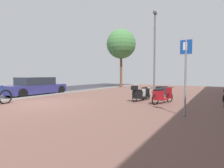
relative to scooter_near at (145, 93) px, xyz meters
The scene contains 9 objects.
ground 5.46m from the scooter_near, 120.90° to the right, with size 21.00×40.00×0.13m.
scooter_near is the anchor object (origin of this frame).
scooter_mid 1.17m from the scooter_near, 55.91° to the left, with size 0.52×1.74×0.78m.
scooter_far 1.16m from the scooter_near, 86.71° to the right, with size 0.70×1.78×0.93m.
scooter_extra 1.97m from the scooter_near, 45.62° to the right, with size 0.80×1.84×0.87m.
parked_car_near 7.97m from the scooter_near, 164.15° to the right, with size 1.88×4.29×1.31m.
parking_sign 4.89m from the scooter_near, 52.27° to the right, with size 0.40×0.07×2.74m.
lamp_post 5.12m from the scooter_near, 99.85° to the left, with size 0.20×0.52×6.61m.
street_tree 11.47m from the scooter_near, 126.34° to the left, with size 3.48×3.48×6.90m.
Camera 1 is at (8.14, -5.88, 1.50)m, focal length 28.58 mm.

